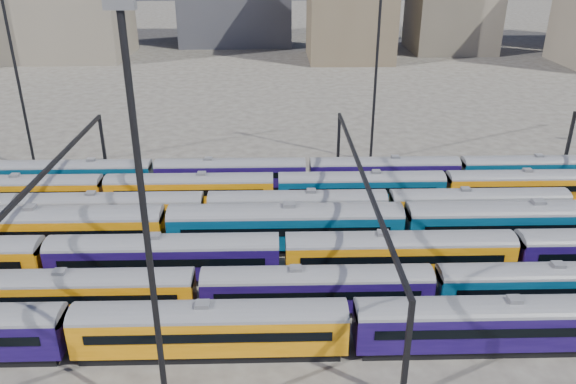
{
  "coord_description": "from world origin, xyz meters",
  "views": [
    {
      "loc": [
        1.72,
        -48.02,
        27.79
      ],
      "look_at": [
        3.17,
        7.14,
        3.0
      ],
      "focal_mm": 35.0,
      "sensor_mm": 36.0,
      "label": 1
    }
  ],
  "objects_px": {
    "rake_1": "(77,289)",
    "mast_2": "(146,231)",
    "rake_0": "(351,322)",
    "rake_2": "(164,253)"
  },
  "relations": [
    {
      "from": "rake_1",
      "to": "mast_2",
      "type": "distance_m",
      "value": 18.95
    },
    {
      "from": "rake_1",
      "to": "mast_2",
      "type": "xyz_separation_m",
      "value": [
        9.09,
        -12.0,
        11.51
      ]
    },
    {
      "from": "rake_0",
      "to": "rake_2",
      "type": "relative_size",
      "value": 1.17
    },
    {
      "from": "rake_2",
      "to": "rake_1",
      "type": "bearing_deg",
      "value": -140.42
    },
    {
      "from": "rake_1",
      "to": "mast_2",
      "type": "bearing_deg",
      "value": -52.85
    },
    {
      "from": "rake_0",
      "to": "rake_1",
      "type": "xyz_separation_m",
      "value": [
        -21.25,
        5.0,
        -0.16
      ]
    },
    {
      "from": "rake_0",
      "to": "mast_2",
      "type": "xyz_separation_m",
      "value": [
        -12.15,
        -7.0,
        11.36
      ]
    },
    {
      "from": "rake_1",
      "to": "rake_2",
      "type": "distance_m",
      "value": 7.85
    },
    {
      "from": "rake_1",
      "to": "rake_0",
      "type": "bearing_deg",
      "value": -13.24
    },
    {
      "from": "rake_0",
      "to": "mast_2",
      "type": "distance_m",
      "value": 18.05
    }
  ]
}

